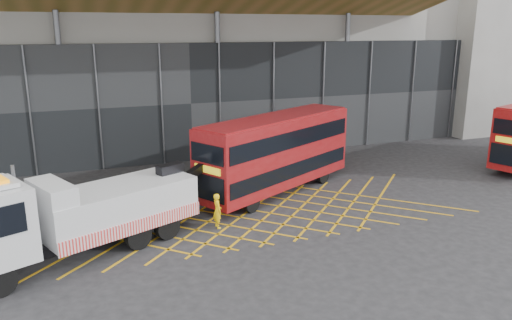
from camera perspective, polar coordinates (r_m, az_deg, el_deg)
name	(u,v)px	position (r m, az deg, el deg)	size (l,w,h in m)	color
ground_plane	(208,222)	(24.13, -5.46, -7.03)	(120.00, 120.00, 0.00)	#242426
road_markings	(255,215)	(24.80, -0.07, -6.32)	(21.56, 7.16, 0.01)	gold
construction_building	(167,28)	(40.76, -10.19, 14.68)	(55.00, 23.97, 18.00)	gray
east_building	(491,16)	(53.31, 25.27, 14.64)	(15.00, 12.00, 20.00)	gray
recovery_truck	(75,214)	(21.17, -20.03, -5.77)	(11.03, 6.36, 3.98)	black
bus_towed	(277,150)	(27.62, 2.38, 1.10)	(10.46, 7.23, 4.32)	maroon
worker	(217,211)	(23.14, -4.43, -5.79)	(0.60, 0.40, 1.65)	yellow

